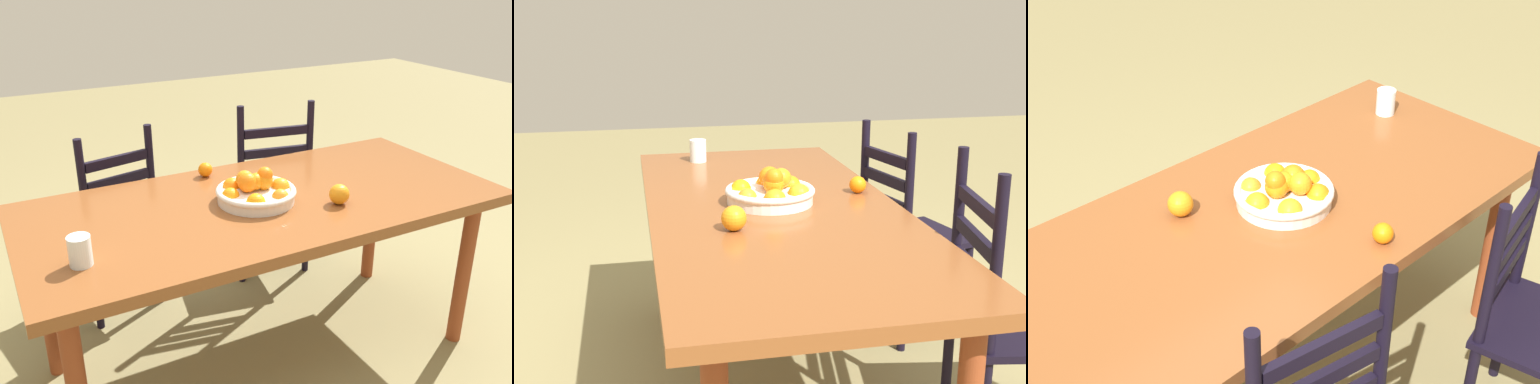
% 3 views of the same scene
% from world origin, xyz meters
% --- Properties ---
extents(dining_table, '(1.89, 0.86, 0.76)m').
position_xyz_m(dining_table, '(0.00, 0.00, 0.68)').
color(dining_table, brown).
rests_on(dining_table, ground).
extents(chair_near_window, '(0.47, 0.47, 0.94)m').
position_xyz_m(chair_near_window, '(-0.46, 0.70, 0.45)').
color(chair_near_window, black).
rests_on(chair_near_window, ground).
extents(chair_by_cabinet, '(0.50, 0.50, 0.98)m').
position_xyz_m(chair_by_cabinet, '(0.40, 0.70, 0.45)').
color(chair_by_cabinet, black).
rests_on(chair_by_cabinet, ground).
extents(fruit_bowl, '(0.32, 0.32, 0.13)m').
position_xyz_m(fruit_bowl, '(-0.04, -0.00, 0.80)').
color(fruit_bowl, silver).
rests_on(fruit_bowl, dining_table).
extents(orange_loose_0, '(0.08, 0.08, 0.08)m').
position_xyz_m(orange_loose_0, '(0.23, -0.18, 0.80)').
color(orange_loose_0, orange).
rests_on(orange_loose_0, dining_table).
extents(orange_loose_1, '(0.06, 0.06, 0.06)m').
position_xyz_m(orange_loose_1, '(-0.11, 0.34, 0.79)').
color(orange_loose_1, orange).
rests_on(orange_loose_1, dining_table).
extents(drinking_glass, '(0.07, 0.07, 0.10)m').
position_xyz_m(drinking_glass, '(-0.75, -0.18, 0.81)').
color(drinking_glass, silver).
rests_on(drinking_glass, dining_table).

